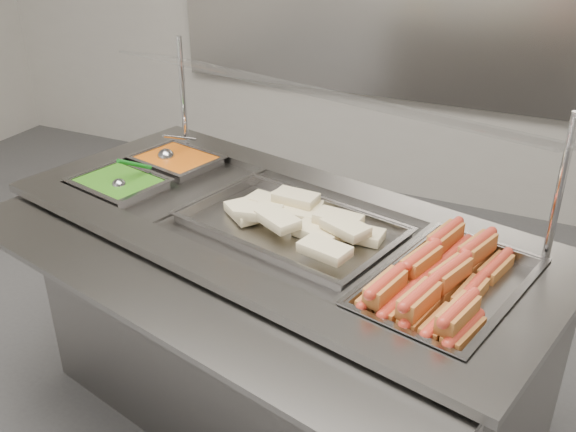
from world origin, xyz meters
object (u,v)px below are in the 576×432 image
at_px(steam_counter, 277,327).
at_px(sneeze_guard, 318,96).
at_px(pan_hotdogs, 448,295).
at_px(pan_wraps, 290,230).
at_px(serving_spoon, 122,182).
at_px(ladle, 167,156).

distance_m(steam_counter, sneeze_guard, 0.75).
xyz_separation_m(steam_counter, pan_hotdogs, (0.54, -0.13, 0.36)).
distance_m(steam_counter, pan_hotdogs, 0.66).
bearing_deg(steam_counter, pan_wraps, -13.44).
distance_m(pan_hotdogs, serving_spoon, 1.10).
distance_m(pan_wraps, ladle, 0.67).
distance_m(pan_wraps, serving_spoon, 0.61).
bearing_deg(steam_counter, ladle, 155.76).
bearing_deg(serving_spoon, steam_counter, 0.25).
height_order(pan_wraps, ladle, ladle).
xyz_separation_m(pan_hotdogs, pan_wraps, (-0.49, 0.12, 0.01)).
height_order(steam_counter, serving_spoon, serving_spoon).
xyz_separation_m(pan_hotdogs, ladle, (-1.10, 0.38, 0.04)).
bearing_deg(pan_wraps, serving_spoon, 179.08).
relative_size(steam_counter, ladle, 10.20).
relative_size(sneeze_guard, pan_hotdogs, 2.72).
height_order(steam_counter, pan_wraps, pan_wraps).
relative_size(steam_counter, pan_wraps, 2.68).
xyz_separation_m(sneeze_guard, pan_wraps, (0.01, -0.20, -0.35)).
bearing_deg(ladle, pan_hotdogs, -19.14).
height_order(steam_counter, sneeze_guard, sneeze_guard).
xyz_separation_m(sneeze_guard, pan_hotdogs, (0.49, -0.32, -0.36)).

